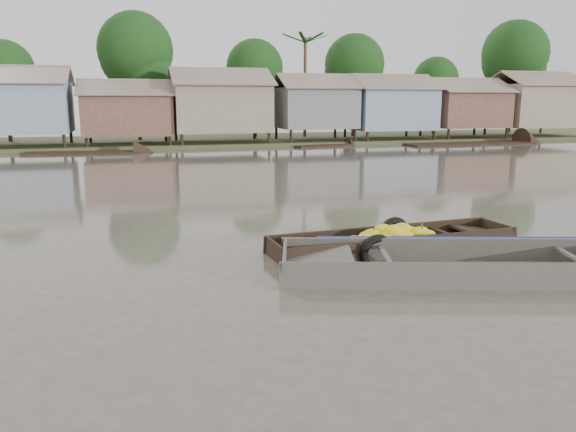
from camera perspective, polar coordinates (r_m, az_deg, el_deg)
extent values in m
plane|color=#4F493C|center=(11.58, 4.01, -4.57)|extent=(120.00, 120.00, 0.00)
cube|color=#384723|center=(43.73, -10.80, 7.34)|extent=(120.00, 12.00, 0.50)
cube|color=#798EA7|center=(40.51, -25.67, 9.89)|extent=(6.20, 5.20, 3.20)
cube|color=brown|center=(39.15, -26.29, 12.82)|extent=(6.60, 3.02, 1.28)
cube|color=brown|center=(41.92, -25.60, 12.73)|extent=(6.60, 3.02, 1.28)
cube|color=brown|center=(39.96, -15.98, 9.85)|extent=(5.80, 4.60, 2.70)
cube|color=brown|center=(38.71, -16.13, 12.47)|extent=(6.20, 2.67, 1.14)
cube|color=brown|center=(41.19, -16.13, 12.40)|extent=(6.20, 2.67, 1.14)
cube|color=#83775B|center=(40.44, -6.91, 10.87)|extent=(6.50, 5.30, 3.30)
cube|color=brown|center=(39.05, -6.65, 13.93)|extent=(6.90, 3.08, 1.31)
cube|color=brown|center=(41.88, -7.29, 13.77)|extent=(6.90, 3.08, 1.31)
cube|color=slate|center=(42.10, 2.72, 10.91)|extent=(5.40, 4.70, 2.90)
cube|color=brown|center=(40.91, 3.32, 13.54)|extent=(5.80, 2.73, 1.17)
cube|color=brown|center=(43.32, 2.20, 13.45)|extent=(5.80, 2.73, 1.17)
cube|color=#798EA7|center=(44.36, 10.22, 10.66)|extent=(6.00, 5.00, 3.10)
cube|color=brown|center=(43.16, 11.12, 13.25)|extent=(6.40, 2.90, 1.24)
cube|color=brown|center=(45.59, 9.56, 13.22)|extent=(6.40, 2.90, 1.24)
cube|color=brown|center=(47.55, 17.41, 10.32)|extent=(5.70, 4.90, 2.80)
cube|color=brown|center=(46.45, 18.46, 12.52)|extent=(6.10, 2.85, 1.21)
cube|color=brown|center=(48.67, 16.68, 12.56)|extent=(6.10, 2.85, 1.21)
cube|color=#83775B|center=(51.36, 23.62, 10.23)|extent=(6.30, 5.10, 3.40)
cube|color=brown|center=(50.32, 24.83, 12.57)|extent=(6.70, 2.96, 1.26)
cube|color=brown|center=(52.46, 22.86, 12.66)|extent=(6.70, 2.96, 1.26)
cylinder|color=#473323|center=(45.21, -26.59, 9.57)|extent=(0.28, 0.28, 4.90)
sphere|color=black|center=(45.24, -26.92, 13.10)|extent=(4.20, 4.20, 4.20)
cylinder|color=#473323|center=(43.45, -14.98, 11.29)|extent=(0.28, 0.28, 6.30)
sphere|color=black|center=(43.59, -15.25, 16.02)|extent=(5.40, 5.40, 5.40)
cylinder|color=#473323|center=(45.51, -3.37, 11.00)|extent=(0.28, 0.28, 5.25)
sphere|color=black|center=(45.57, -3.42, 14.78)|extent=(4.50, 4.50, 4.50)
cylinder|color=#473323|center=(46.94, 6.67, 11.18)|extent=(0.28, 0.28, 5.60)
sphere|color=black|center=(47.02, 6.76, 15.08)|extent=(4.80, 4.80, 4.80)
cylinder|color=#473323|center=(51.39, 14.64, 10.35)|extent=(0.28, 0.28, 4.55)
sphere|color=black|center=(51.41, 14.79, 13.24)|extent=(3.90, 3.90, 3.90)
cylinder|color=#473323|center=(54.42, 21.74, 11.07)|extent=(0.28, 0.28, 6.65)
sphere|color=black|center=(54.56, 22.06, 15.05)|extent=(5.70, 5.70, 5.70)
cylinder|color=#473323|center=(46.06, 1.74, 12.74)|extent=(0.24, 0.24, 8.00)
cube|color=black|center=(12.71, 10.68, -3.63)|extent=(5.62, 1.47, 0.08)
cube|color=black|center=(13.16, 9.38, -2.06)|extent=(5.67, 0.57, 0.53)
cube|color=black|center=(12.15, 12.16, -3.32)|extent=(5.67, 0.57, 0.53)
cube|color=black|center=(14.24, 20.39, -1.59)|extent=(0.15, 1.23, 0.50)
cube|color=black|center=(13.92, 18.89, -1.51)|extent=(1.04, 1.13, 0.19)
cube|color=black|center=(11.52, -1.30, -3.89)|extent=(0.15, 1.23, 0.50)
cube|color=black|center=(11.66, 0.95, -3.38)|extent=(1.04, 1.13, 0.19)
cube|color=black|center=(12.02, 5.26, -2.76)|extent=(0.19, 1.19, 0.05)
cube|color=black|center=(13.34, 15.66, -1.69)|extent=(0.19, 1.19, 0.05)
ellipsoid|color=yellow|center=(12.55, 11.28, -1.81)|extent=(0.43, 0.31, 0.25)
ellipsoid|color=yellow|center=(12.41, 10.75, -1.69)|extent=(0.45, 0.33, 0.27)
ellipsoid|color=yellow|center=(12.05, 8.49, -3.06)|extent=(0.47, 0.34, 0.28)
ellipsoid|color=yellow|center=(12.74, 12.29, -1.63)|extent=(0.44, 0.32, 0.26)
ellipsoid|color=yellow|center=(13.09, 11.01, -1.79)|extent=(0.40, 0.29, 0.23)
ellipsoid|color=yellow|center=(13.04, 10.94, -1.79)|extent=(0.41, 0.30, 0.24)
ellipsoid|color=yellow|center=(13.19, 12.52, -1.82)|extent=(0.41, 0.30, 0.24)
ellipsoid|color=yellow|center=(12.16, 7.06, -3.06)|extent=(0.37, 0.27, 0.22)
ellipsoid|color=yellow|center=(12.60, 9.55, -1.80)|extent=(0.42, 0.31, 0.25)
ellipsoid|color=yellow|center=(12.41, 11.89, -2.70)|extent=(0.38, 0.28, 0.23)
ellipsoid|color=yellow|center=(12.35, 8.03, -2.06)|extent=(0.41, 0.30, 0.24)
ellipsoid|color=yellow|center=(13.22, 13.27, -1.63)|extent=(0.47, 0.34, 0.27)
ellipsoid|color=yellow|center=(12.21, 9.95, -2.38)|extent=(0.37, 0.27, 0.22)
ellipsoid|color=yellow|center=(12.40, 8.57, -1.91)|extent=(0.48, 0.35, 0.28)
ellipsoid|color=yellow|center=(12.68, 10.26, -1.66)|extent=(0.45, 0.33, 0.27)
ellipsoid|color=yellow|center=(12.14, 8.57, -2.72)|extent=(0.42, 0.31, 0.25)
ellipsoid|color=yellow|center=(12.07, 8.69, -3.11)|extent=(0.46, 0.34, 0.27)
ellipsoid|color=yellow|center=(12.63, 11.47, -1.32)|extent=(0.49, 0.35, 0.29)
ellipsoid|color=yellow|center=(11.95, 7.87, -3.46)|extent=(0.38, 0.28, 0.22)
ellipsoid|color=yellow|center=(12.49, 9.61, -1.41)|extent=(0.45, 0.33, 0.26)
ellipsoid|color=yellow|center=(12.90, 13.96, -1.91)|extent=(0.44, 0.32, 0.26)
ellipsoid|color=yellow|center=(12.69, 9.66, -1.77)|extent=(0.42, 0.31, 0.25)
ellipsoid|color=yellow|center=(12.43, 10.07, -1.89)|extent=(0.44, 0.32, 0.26)
ellipsoid|color=yellow|center=(12.75, 9.58, -1.87)|extent=(0.39, 0.28, 0.23)
ellipsoid|color=yellow|center=(12.70, 12.92, -1.61)|extent=(0.37, 0.27, 0.22)
ellipsoid|color=yellow|center=(12.72, 8.97, -1.69)|extent=(0.38, 0.28, 0.22)
ellipsoid|color=yellow|center=(12.55, 11.87, -2.04)|extent=(0.41, 0.30, 0.24)
ellipsoid|color=yellow|center=(12.19, 7.40, -2.62)|extent=(0.48, 0.35, 0.28)
ellipsoid|color=yellow|center=(12.11, 8.15, -2.77)|extent=(0.48, 0.35, 0.28)
ellipsoid|color=yellow|center=(12.30, 6.70, -2.57)|extent=(0.44, 0.32, 0.26)
ellipsoid|color=yellow|center=(12.68, 10.68, -1.34)|extent=(0.36, 0.27, 0.21)
ellipsoid|color=yellow|center=(12.87, 15.19, -2.46)|extent=(0.40, 0.29, 0.23)
cylinder|color=#3F6626|center=(12.34, 8.75, -1.57)|extent=(0.04, 0.04, 0.18)
cylinder|color=#3F6626|center=(12.68, 11.55, -1.30)|extent=(0.04, 0.04, 0.18)
cylinder|color=#3F6626|center=(12.95, 13.45, -1.12)|extent=(0.04, 0.04, 0.18)
torus|color=black|center=(13.42, 10.72, -1.74)|extent=(0.81, 0.24, 0.79)
torus|color=black|center=(11.68, 9.01, -3.71)|extent=(0.80, 0.24, 0.79)
cube|color=#403C36|center=(11.34, 18.93, -5.98)|extent=(7.59, 3.64, 0.08)
cube|color=#403C36|center=(12.10, 17.69, -3.49)|extent=(7.34, 2.31, 0.61)
cube|color=#403C36|center=(10.44, 20.56, -6.10)|extent=(7.34, 2.31, 0.61)
cube|color=#403C36|center=(10.70, -0.34, -4.90)|extent=(0.58, 1.80, 0.58)
cube|color=#403C36|center=(10.68, 3.14, -4.53)|extent=(1.69, 1.90, 0.24)
cube|color=#403C36|center=(10.80, 10.04, -4.25)|extent=(0.60, 1.74, 0.05)
cube|color=#403C36|center=(11.91, 27.24, -3.90)|extent=(0.60, 1.74, 0.05)
cube|color=#665E54|center=(11.32, 18.95, -5.76)|extent=(5.84, 3.00, 0.02)
cube|color=#1018A6|center=(12.09, 17.68, -2.35)|extent=(5.92, 1.83, 0.15)
cube|color=black|center=(39.32, 3.69, 6.97)|extent=(4.52, 2.12, 0.35)
cube|color=black|center=(36.34, -20.20, 5.87)|extent=(6.75, 2.01, 0.35)
cube|color=black|center=(43.26, 17.95, 6.86)|extent=(9.91, 2.54, 0.35)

